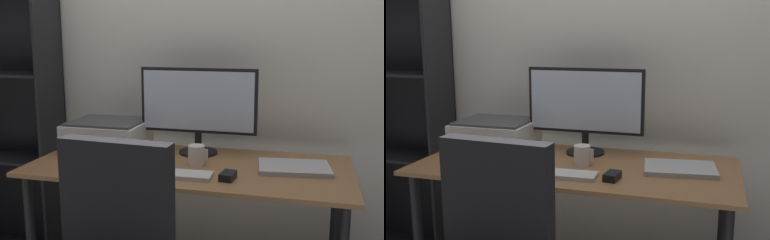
# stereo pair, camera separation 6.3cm
# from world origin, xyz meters

# --- Properties ---
(back_wall) EXTENTS (6.40, 0.10, 2.60)m
(back_wall) POSITION_xyz_m (0.00, 0.52, 1.30)
(back_wall) COLOR silver
(back_wall) RESTS_ON ground
(desk) EXTENTS (1.51, 0.69, 0.74)m
(desk) POSITION_xyz_m (0.00, 0.00, 0.65)
(desk) COLOR olive
(desk) RESTS_ON ground
(monitor) EXTENTS (0.61, 0.20, 0.44)m
(monitor) POSITION_xyz_m (-0.01, 0.20, 1.00)
(monitor) COLOR black
(monitor) RESTS_ON desk
(keyboard) EXTENTS (0.29, 0.12, 0.02)m
(keyboard) POSITION_xyz_m (0.01, -0.19, 0.75)
(keyboard) COLOR silver
(keyboard) RESTS_ON desk
(mouse) EXTENTS (0.07, 0.10, 0.03)m
(mouse) POSITION_xyz_m (0.22, -0.18, 0.76)
(mouse) COLOR black
(mouse) RESTS_ON desk
(coffee_mug) EXTENTS (0.09, 0.08, 0.10)m
(coffee_mug) POSITION_xyz_m (0.04, -0.01, 0.79)
(coffee_mug) COLOR white
(coffee_mug) RESTS_ON desk
(laptop) EXTENTS (0.35, 0.27, 0.02)m
(laptop) POSITION_xyz_m (0.49, 0.03, 0.75)
(laptop) COLOR #B7BABC
(laptop) RESTS_ON desk
(printer) EXTENTS (0.40, 0.34, 0.16)m
(printer) POSITION_xyz_m (-0.49, 0.15, 0.82)
(printer) COLOR silver
(printer) RESTS_ON desk
(paper_sheet) EXTENTS (0.25, 0.32, 0.00)m
(paper_sheet) POSITION_xyz_m (-0.19, -0.22, 0.74)
(paper_sheet) COLOR white
(paper_sheet) RESTS_ON desk
(bookshelf) EXTENTS (0.69, 0.28, 1.72)m
(bookshelf) POSITION_xyz_m (-1.27, 0.35, 0.85)
(bookshelf) COLOR black
(bookshelf) RESTS_ON ground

